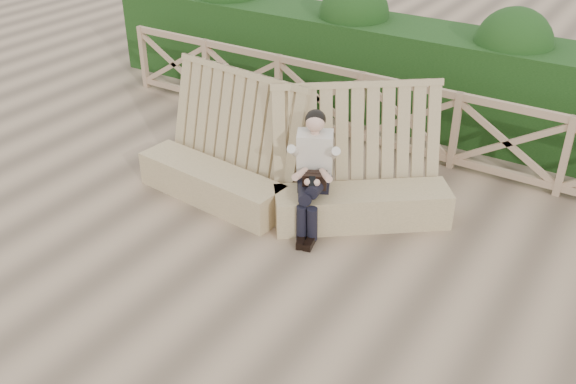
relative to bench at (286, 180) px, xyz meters
The scene contains 5 objects.
ground 1.55m from the bench, 65.31° to the right, with size 60.00×60.00×0.00m, color brown.
bench is the anchor object (origin of this frame).
woman 0.61m from the bench, 17.74° to the right, with size 0.61×0.92×1.43m.
guardrail 2.23m from the bench, 73.60° to the left, with size 10.10×0.09×1.10m.
hedge 3.41m from the bench, 79.33° to the left, with size 12.00×1.20×1.50m, color black.
Camera 1 is at (3.07, -4.37, 4.23)m, focal length 40.00 mm.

